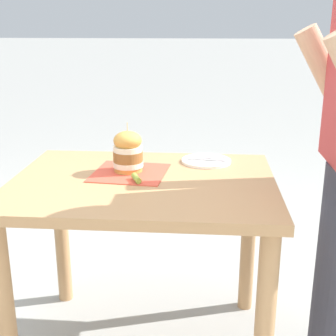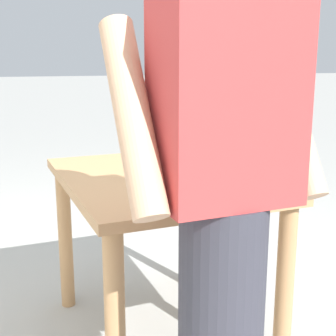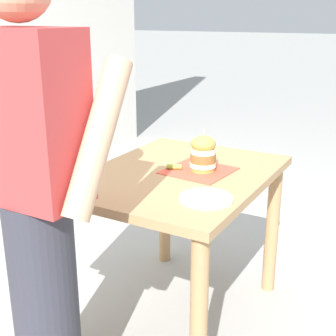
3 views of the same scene
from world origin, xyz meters
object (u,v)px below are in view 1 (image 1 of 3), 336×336
at_px(pickle_spear, 136,178).
at_px(patio_table, 143,212).
at_px(side_plate_with_forks, 206,161).
at_px(sandwich, 128,151).

bearing_deg(pickle_spear, patio_table, 148.55).
distance_m(patio_table, pickle_spear, 0.16).
bearing_deg(side_plate_with_forks, sandwich, -62.63).
height_order(patio_table, sandwich, sandwich).
bearing_deg(sandwich, patio_table, 38.20).
bearing_deg(pickle_spear, sandwich, -157.91).
xyz_separation_m(pickle_spear, side_plate_with_forks, (-0.30, 0.27, -0.01)).
distance_m(sandwich, side_plate_with_forks, 0.37).
distance_m(patio_table, sandwich, 0.26).
bearing_deg(sandwich, side_plate_with_forks, 117.37).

